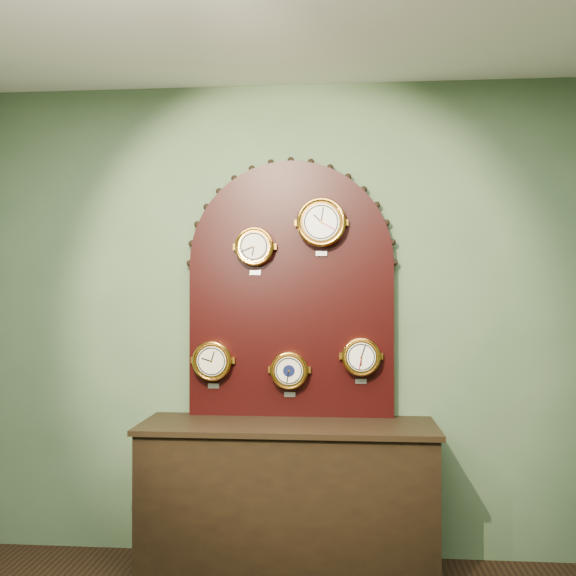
# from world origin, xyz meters

# --- Properties ---
(wall_back) EXTENTS (4.00, 0.00, 4.00)m
(wall_back) POSITION_xyz_m (0.00, 2.50, 1.40)
(wall_back) COLOR #496344
(wall_back) RESTS_ON ground
(shop_counter) EXTENTS (1.60, 0.50, 0.80)m
(shop_counter) POSITION_xyz_m (0.00, 2.23, 0.40)
(shop_counter) COLOR black
(shop_counter) RESTS_ON ground_plane
(display_board) EXTENTS (1.26, 0.06, 1.53)m
(display_board) POSITION_xyz_m (0.00, 2.45, 1.63)
(display_board) COLOR black
(display_board) RESTS_ON shop_counter
(roman_clock) EXTENTS (0.23, 0.08, 0.28)m
(roman_clock) POSITION_xyz_m (-0.21, 2.38, 1.82)
(roman_clock) COLOR orange
(roman_clock) RESTS_ON display_board
(arabic_clock) EXTENTS (0.28, 0.08, 0.33)m
(arabic_clock) POSITION_xyz_m (0.18, 2.38, 1.96)
(arabic_clock) COLOR orange
(arabic_clock) RESTS_ON display_board
(hygrometer) EXTENTS (0.23, 0.08, 0.28)m
(hygrometer) POSITION_xyz_m (-0.45, 2.38, 1.16)
(hygrometer) COLOR orange
(hygrometer) RESTS_ON display_board
(barometer) EXTENTS (0.22, 0.08, 0.27)m
(barometer) POSITION_xyz_m (-0.00, 2.38, 1.11)
(barometer) COLOR orange
(barometer) RESTS_ON display_board
(tide_clock) EXTENTS (0.22, 0.08, 0.27)m
(tide_clock) POSITION_xyz_m (0.41, 2.38, 1.19)
(tide_clock) COLOR orange
(tide_clock) RESTS_ON display_board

